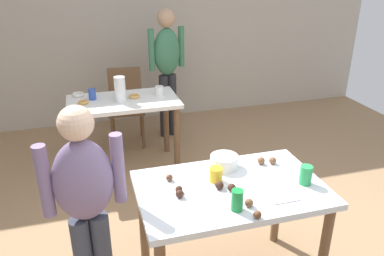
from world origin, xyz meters
name	(u,v)px	position (x,y,z in m)	size (l,w,h in m)	color
wall_back	(144,20)	(0.00, 3.20, 1.30)	(6.40, 0.10, 2.60)	#BCB2A3
dining_table_near	(230,202)	(-0.02, 0.05, 0.64)	(1.12, 0.71, 0.75)	silver
dining_table_far	(124,112)	(-0.46, 1.80, 0.62)	(1.07, 0.61, 0.75)	white
chair_far_table	(126,101)	(-0.37, 2.46, 0.50)	(0.44, 0.44, 0.87)	brown
person_girl_near	(86,201)	(-0.86, 0.07, 0.79)	(0.45, 0.23, 1.35)	#383D4C
person_adult_far	(167,63)	(0.14, 2.49, 0.91)	(0.45, 0.27, 1.52)	#28282D
mixing_bowl	(224,162)	(0.02, 0.28, 0.79)	(0.18, 0.18, 0.08)	white
soda_can	(237,200)	(-0.08, -0.18, 0.81)	(0.07, 0.07, 0.12)	#198438
fork_near	(287,202)	(0.22, -0.20, 0.75)	(0.17, 0.02, 0.01)	silver
cup_near_0	(306,175)	(0.42, -0.05, 0.81)	(0.07, 0.07, 0.12)	green
cup_near_1	(216,175)	(-0.09, 0.13, 0.80)	(0.08, 0.08, 0.09)	yellow
cake_ball_0	(180,194)	(-0.34, 0.02, 0.77)	(0.05, 0.05, 0.05)	#3D2319
cake_ball_1	(219,185)	(-0.10, 0.04, 0.78)	(0.05, 0.05, 0.05)	#3D2319
cake_ball_2	(179,189)	(-0.34, 0.07, 0.77)	(0.04, 0.04, 0.04)	#3D2319
cake_ball_3	(261,161)	(0.27, 0.25, 0.78)	(0.05, 0.05, 0.05)	brown
cake_ball_4	(232,188)	(-0.04, -0.01, 0.77)	(0.05, 0.05, 0.05)	#3D2319
cake_ball_5	(169,178)	(-0.36, 0.21, 0.77)	(0.04, 0.04, 0.04)	brown
cake_ball_6	(273,161)	(0.35, 0.23, 0.77)	(0.05, 0.05, 0.05)	brown
cake_ball_7	(249,203)	(0.00, -0.17, 0.77)	(0.05, 0.05, 0.05)	brown
cake_ball_8	(257,215)	(0.00, -0.28, 0.77)	(0.04, 0.04, 0.04)	brown
pitcher_far	(120,89)	(-0.49, 1.75, 0.87)	(0.11, 0.11, 0.25)	white
cup_far_0	(159,91)	(-0.09, 1.84, 0.80)	(0.09, 0.09, 0.09)	white
cup_far_1	(92,94)	(-0.74, 1.89, 0.80)	(0.07, 0.07, 0.11)	#3351B2
donut_far_0	(83,102)	(-0.84, 1.79, 0.76)	(0.10, 0.10, 0.03)	gold
donut_far_1	(78,95)	(-0.88, 2.03, 0.77)	(0.12, 0.12, 0.04)	white
donut_far_2	(134,96)	(-0.35, 1.83, 0.77)	(0.11, 0.11, 0.03)	gold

